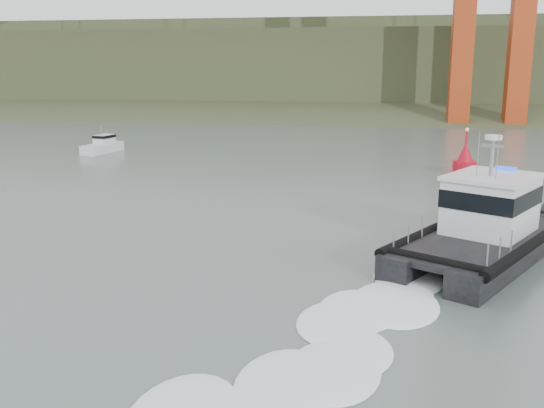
{
  "coord_description": "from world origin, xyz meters",
  "views": [
    {
      "loc": [
        6.7,
        -19.16,
        8.77
      ],
      "look_at": [
        1.82,
        8.25,
        2.4
      ],
      "focal_mm": 40.0,
      "sensor_mm": 36.0,
      "label": 1
    }
  ],
  "objects": [
    {
      "name": "motorboat",
      "position": [
        -21.4,
        39.03,
        0.71
      ],
      "size": [
        2.66,
        5.42,
        2.86
      ],
      "rotation": [
        0.0,
        0.0,
        -0.19
      ],
      "color": "silver",
      "rests_on": "ground"
    },
    {
      "name": "ground",
      "position": [
        0.0,
        0.0,
        0.0
      ],
      "size": [
        400.0,
        400.0,
        0.0
      ],
      "primitive_type": "plane",
      "color": "#556561",
      "rests_on": "ground"
    },
    {
      "name": "headlands",
      "position": [
        0.0,
        125.5,
        7.05
      ],
      "size": [
        500.0,
        105.36,
        27.12
      ],
      "color": "#334024",
      "rests_on": "ground"
    },
    {
      "name": "patrol_boat",
      "position": [
        11.75,
        9.41,
        1.48
      ],
      "size": [
        9.89,
        12.78,
        5.92
      ],
      "rotation": [
        0.0,
        0.0,
        -0.52
      ],
      "color": "black",
      "rests_on": "ground"
    },
    {
      "name": "nav_buoy",
      "position": [
        13.73,
        32.4,
        1.07
      ],
      "size": [
        1.95,
        1.95,
        4.05
      ],
      "color": "#B70C1D",
      "rests_on": "ground"
    }
  ]
}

